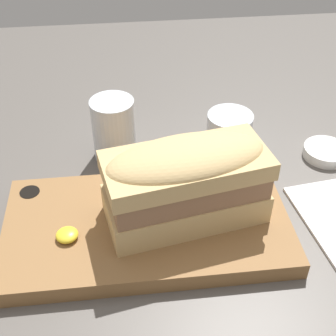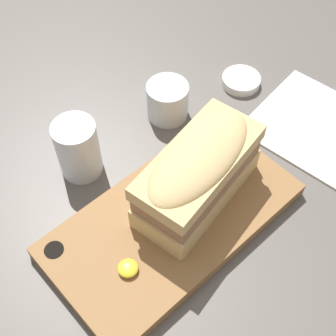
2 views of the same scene
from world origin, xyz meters
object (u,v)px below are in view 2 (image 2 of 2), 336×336
object	(u,v)px
water_glass	(79,151)
serving_board	(172,220)
condiment_dish	(241,81)
sandwich	(198,171)
napkin	(316,126)
wine_glass	(167,101)

from	to	relation	value
water_glass	serving_board	bearing A→B (deg)	-78.41
condiment_dish	sandwich	bearing A→B (deg)	-152.15
sandwich	napkin	distance (cm)	25.77
serving_board	wine_glass	world-z (taller)	wine_glass
wine_glass	condiment_dish	xyz separation A→B (cm)	(14.06, -3.38, -2.17)
water_glass	napkin	world-z (taller)	water_glass
water_glass	sandwich	bearing A→B (deg)	-63.19
water_glass	wine_glass	size ratio (longest dim) A/B	1.39
water_glass	napkin	size ratio (longest dim) A/B	0.44
serving_board	sandwich	distance (cm)	8.22
wine_glass	napkin	world-z (taller)	wine_glass
napkin	condiment_dish	distance (cm)	14.98
napkin	condiment_dish	xyz separation A→B (cm)	(-1.59, 14.88, 0.55)
water_glass	condiment_dish	xyz separation A→B (cm)	(30.91, -3.87, -3.28)
sandwich	wine_glass	xyz separation A→B (cm)	(8.79, 15.46, -4.93)
wine_glass	napkin	xyz separation A→B (cm)	(15.65, -18.26, -2.72)
wine_glass	sandwich	bearing A→B (deg)	-119.64
serving_board	condiment_dish	distance (cm)	30.21
sandwich	napkin	size ratio (longest dim) A/B	0.95
napkin	water_glass	bearing A→B (deg)	150.02
serving_board	water_glass	bearing A→B (deg)	101.59
serving_board	wine_glass	xyz separation A→B (cm)	(13.54, 15.65, 1.77)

